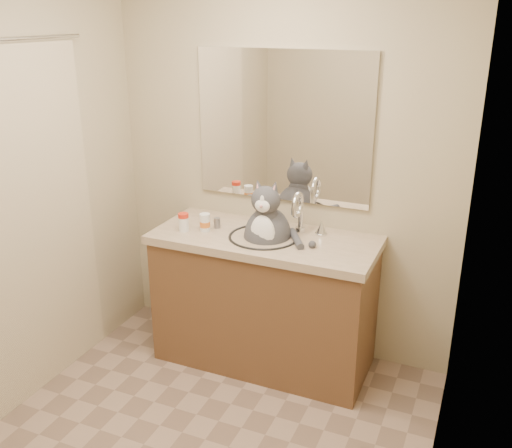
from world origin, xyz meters
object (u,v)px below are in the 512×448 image
at_px(pill_bottle_orange, 205,223).
at_px(grey_canister, 217,223).
at_px(cat, 267,233).
at_px(pill_bottle_redcap, 184,222).

distance_m(pill_bottle_orange, grey_canister, 0.09).
distance_m(cat, pill_bottle_orange, 0.39).
bearing_deg(grey_canister, pill_bottle_orange, -121.19).
bearing_deg(pill_bottle_redcap, grey_canister, 37.50).
relative_size(cat, grey_canister, 8.69).
relative_size(pill_bottle_redcap, pill_bottle_orange, 1.02).
bearing_deg(grey_canister, pill_bottle_redcap, -142.50).
distance_m(cat, pill_bottle_redcap, 0.51).
xyz_separation_m(pill_bottle_redcap, grey_canister, (0.16, 0.12, -0.02)).
bearing_deg(cat, grey_canister, 171.57).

